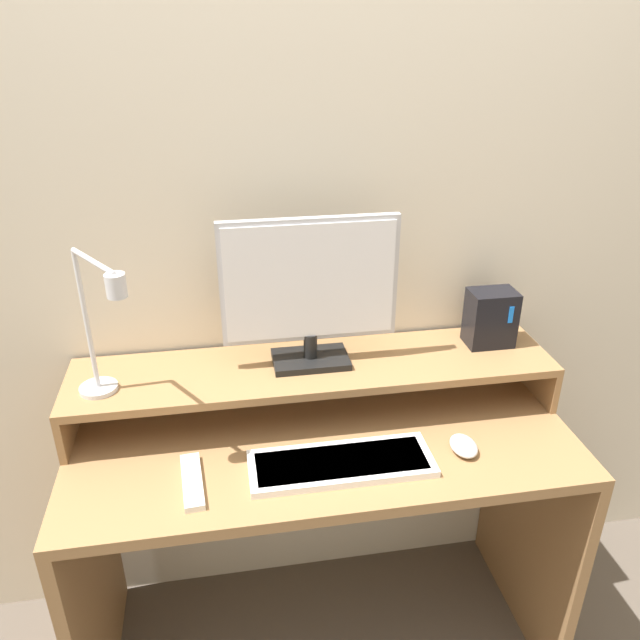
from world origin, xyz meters
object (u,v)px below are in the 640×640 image
object	(u,v)px
remote_control	(192,482)
router_dock	(490,318)
monitor	(310,290)
desk_lamp	(101,332)
keyboard	(341,463)
mouse	(464,446)

from	to	relation	value
remote_control	router_dock	bearing A→B (deg)	19.61
monitor	desk_lamp	size ratio (longest dim) A/B	1.22
monitor	desk_lamp	bearing A→B (deg)	-167.33
keyboard	remote_control	distance (m)	0.35
desk_lamp	mouse	xyz separation A→B (m)	(0.84, -0.15, -0.31)
monitor	mouse	distance (m)	0.55
remote_control	keyboard	bearing A→B (deg)	0.51
monitor	mouse	world-z (taller)	monitor
monitor	remote_control	distance (m)	0.54
router_dock	mouse	size ratio (longest dim) A/B	1.71
desk_lamp	remote_control	bearing A→B (deg)	-42.55
keyboard	router_dock	bearing A→B (deg)	31.40
monitor	keyboard	distance (m)	0.44
router_dock	remote_control	bearing A→B (deg)	-160.39
desk_lamp	mouse	bearing A→B (deg)	-10.25
monitor	remote_control	size ratio (longest dim) A/B	2.37
router_dock	mouse	bearing A→B (deg)	-120.65
desk_lamp	keyboard	size ratio (longest dim) A/B	0.84
desk_lamp	keyboard	bearing A→B (deg)	-16.83
keyboard	mouse	size ratio (longest dim) A/B	4.72
monitor	router_dock	world-z (taller)	monitor
desk_lamp	keyboard	xyz separation A→B (m)	(0.53, -0.16, -0.32)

